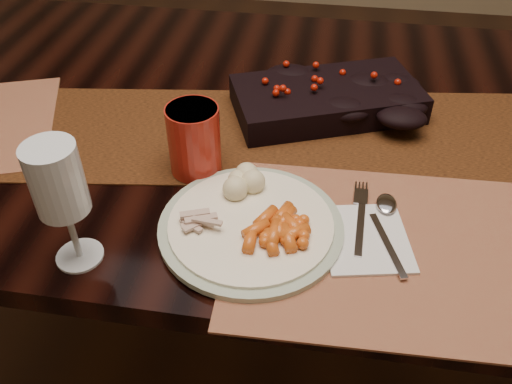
% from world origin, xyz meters
% --- Properties ---
extents(floor, '(5.00, 5.00, 0.00)m').
position_xyz_m(floor, '(0.00, 0.00, 0.00)').
color(floor, black).
rests_on(floor, ground).
extents(dining_table, '(1.80, 1.00, 0.75)m').
position_xyz_m(dining_table, '(0.00, 0.00, 0.38)').
color(dining_table, black).
rests_on(dining_table, floor).
extents(table_runner, '(1.57, 0.53, 0.00)m').
position_xyz_m(table_runner, '(-0.05, -0.07, 0.75)').
color(table_runner, '#583308').
rests_on(table_runner, dining_table).
extents(centerpiece, '(0.40, 0.31, 0.07)m').
position_xyz_m(centerpiece, '(0.07, 0.03, 0.79)').
color(centerpiece, black).
rests_on(centerpiece, table_runner).
extents(placemat_main, '(0.50, 0.38, 0.00)m').
position_xyz_m(placemat_main, '(0.19, -0.33, 0.75)').
color(placemat_main, brown).
rests_on(placemat_main, dining_table).
extents(dinner_plate, '(0.35, 0.35, 0.02)m').
position_xyz_m(dinner_plate, '(-0.02, -0.33, 0.76)').
color(dinner_plate, white).
rests_on(dinner_plate, placemat_main).
extents(baby_carrots, '(0.10, 0.09, 0.02)m').
position_xyz_m(baby_carrots, '(0.01, -0.35, 0.78)').
color(baby_carrots, '#CC5516').
rests_on(baby_carrots, dinner_plate).
extents(mashed_potatoes, '(0.10, 0.09, 0.05)m').
position_xyz_m(mashed_potatoes, '(-0.04, -0.25, 0.79)').
color(mashed_potatoes, '#E6D289').
rests_on(mashed_potatoes, dinner_plate).
extents(turkey_shreds, '(0.07, 0.06, 0.02)m').
position_xyz_m(turkey_shreds, '(-0.10, -0.35, 0.78)').
color(turkey_shreds, '#B6A292').
rests_on(turkey_shreds, dinner_plate).
extents(napkin, '(0.15, 0.17, 0.01)m').
position_xyz_m(napkin, '(0.15, -0.32, 0.76)').
color(napkin, white).
rests_on(napkin, placemat_main).
extents(fork, '(0.03, 0.15, 0.00)m').
position_xyz_m(fork, '(0.14, -0.29, 0.76)').
color(fork, '#B0AFB9').
rests_on(fork, napkin).
extents(spoon, '(0.09, 0.17, 0.00)m').
position_xyz_m(spoon, '(0.19, -0.31, 0.76)').
color(spoon, silver).
rests_on(spoon, napkin).
extents(red_cup, '(0.10, 0.10, 0.12)m').
position_xyz_m(red_cup, '(-0.14, -0.19, 0.82)').
color(red_cup, maroon).
rests_on(red_cup, placemat_main).
extents(wine_glass, '(0.08, 0.08, 0.20)m').
position_xyz_m(wine_glass, '(-0.26, -0.42, 0.85)').
color(wine_glass, white).
rests_on(wine_glass, dining_table).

